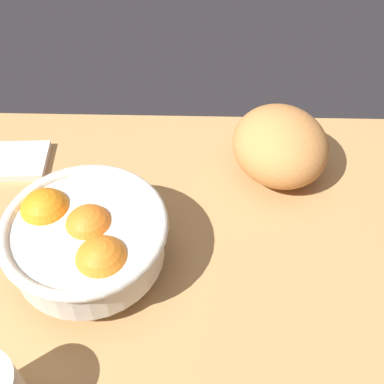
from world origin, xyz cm
name	(u,v)px	position (x,y,z in cm)	size (l,w,h in cm)	color
ground_plane	(175,267)	(0.00, 0.00, -1.50)	(79.69, 65.24, 3.00)	#B1824D
fruit_bowl	(85,238)	(11.86, 0.84, 6.31)	(22.28, 22.28, 10.90)	silver
bread_loaf	(280,146)	(-16.17, -18.73, 5.61)	(16.42, 15.06, 11.23)	#C88043
napkin_folded	(12,161)	(28.60, -19.20, 0.67)	(11.80, 8.52, 1.33)	silver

